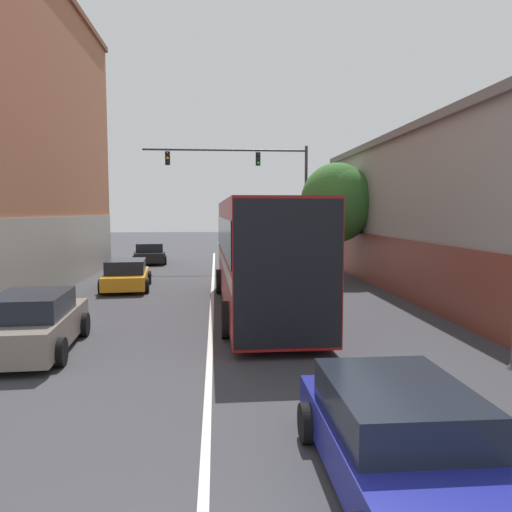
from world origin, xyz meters
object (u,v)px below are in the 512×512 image
object	(u,v)px
hatchback_foreground	(402,441)
parked_car_left_far	(126,275)
bus	(260,249)
street_tree_far	(337,203)
traffic_signal_gantry	(259,178)
street_tree_near	(341,203)
parked_car_left_near	(150,253)
parked_car_left_mid	(34,324)

from	to	relation	value
hatchback_foreground	parked_car_left_far	xyz separation A→B (m)	(-6.24, 16.46, 0.02)
bus	parked_car_left_far	world-z (taller)	bus
hatchback_foreground	street_tree_far	xyz separation A→B (m)	(3.82, 19.17, 3.25)
hatchback_foreground	traffic_signal_gantry	distance (m)	25.51
traffic_signal_gantry	street_tree_near	bearing A→B (deg)	-59.83
parked_car_left_near	parked_car_left_mid	size ratio (longest dim) A/B	1.02
parked_car_left_near	street_tree_far	xyz separation A→B (m)	(10.51, -8.46, 3.21)
parked_car_left_near	street_tree_near	xyz separation A→B (m)	(10.66, -8.71, 3.20)
parked_car_left_far	street_tree_near	xyz separation A→B (m)	(10.21, 2.46, 3.22)
parked_car_left_near	parked_car_left_mid	xyz separation A→B (m)	(-0.02, -21.07, 0.06)
parked_car_left_far	street_tree_far	xyz separation A→B (m)	(10.06, 2.72, 3.23)
parked_car_left_near	street_tree_near	distance (m)	14.13
bus	parked_car_left_mid	size ratio (longest dim) A/B	2.70
parked_car_left_far	traffic_signal_gantry	distance (m)	11.88
parked_car_left_near	traffic_signal_gantry	world-z (taller)	traffic_signal_gantry
bus	parked_car_left_near	size ratio (longest dim) A/B	2.64
hatchback_foreground	parked_car_left_near	xyz separation A→B (m)	(-6.69, 27.63, 0.04)
hatchback_foreground	street_tree_near	world-z (taller)	street_tree_near
parked_car_left_near	parked_car_left_far	size ratio (longest dim) A/B	1.04
parked_car_left_mid	traffic_signal_gantry	xyz separation A→B (m)	(7.11, 18.49, 4.73)
parked_car_left_near	street_tree_far	bearing A→B (deg)	-136.24
parked_car_left_near	bus	bearing A→B (deg)	-167.48
bus	parked_car_left_far	size ratio (longest dim) A/B	2.73
parked_car_left_near	street_tree_near	size ratio (longest dim) A/B	0.81
parked_car_left_far	traffic_signal_gantry	bearing A→B (deg)	-43.04
parked_car_left_far	street_tree_near	distance (m)	10.98
parked_car_left_mid	parked_car_left_far	bearing A→B (deg)	-6.38
street_tree_near	street_tree_far	bearing A→B (deg)	120.36
parked_car_left_mid	parked_car_left_far	distance (m)	9.91
street_tree_near	street_tree_far	xyz separation A→B (m)	(-0.15, 0.26, 0.01)
parked_car_left_far	street_tree_far	distance (m)	10.90
parked_car_left_mid	traffic_signal_gantry	world-z (taller)	traffic_signal_gantry
parked_car_left_near	street_tree_far	size ratio (longest dim) A/B	0.78
bus	street_tree_far	xyz separation A→B (m)	(4.58, 7.90, 1.74)
parked_car_left_near	parked_car_left_mid	world-z (taller)	parked_car_left_mid
hatchback_foreground	parked_car_left_far	world-z (taller)	parked_car_left_far
traffic_signal_gantry	street_tree_far	world-z (taller)	traffic_signal_gantry
street_tree_near	parked_car_left_far	bearing A→B (deg)	-166.46
parked_car_left_near	parked_car_left_far	bearing A→B (deg)	174.89
hatchback_foreground	parked_car_left_near	distance (m)	28.43
parked_car_left_mid	street_tree_far	distance (m)	16.73
parked_car_left_near	parked_car_left_far	xyz separation A→B (m)	(0.45, -11.17, -0.02)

